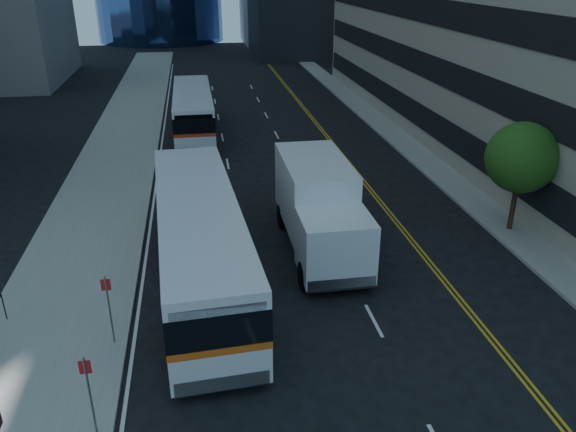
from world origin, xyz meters
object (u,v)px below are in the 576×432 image
at_px(street_tree, 522,158).
at_px(box_truck, 319,207).
at_px(bus_front, 200,240).
at_px(bus_rear, 193,110).

xyz_separation_m(street_tree, box_truck, (-9.29, -0.31, -1.63)).
bearing_deg(box_truck, street_tree, 1.92).
bearing_deg(bus_front, street_tree, 5.91).
bearing_deg(bus_front, box_truck, 18.69).
distance_m(street_tree, box_truck, 9.44).
height_order(bus_front, bus_rear, bus_front).
bearing_deg(bus_rear, street_tree, -53.55).
distance_m(bus_rear, box_truck, 20.36).
bearing_deg(street_tree, bus_rear, 126.75).
xyz_separation_m(bus_rear, box_truck, (5.18, -19.69, 0.27)).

